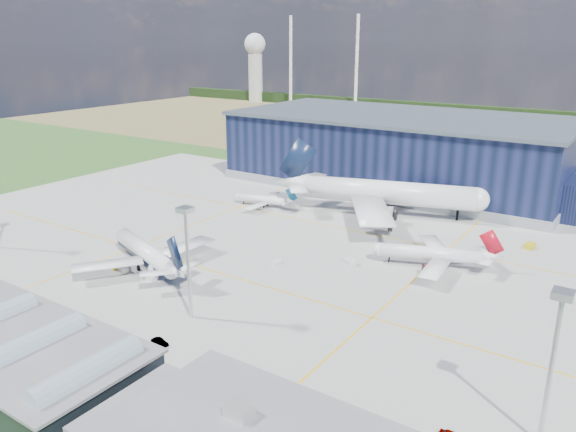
% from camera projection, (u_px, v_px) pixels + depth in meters
% --- Properties ---
extents(ground, '(600.00, 600.00, 0.00)m').
position_uv_depth(ground, '(245.00, 260.00, 140.86)').
color(ground, '#2C5821').
rests_on(ground, ground).
extents(apron, '(220.00, 160.00, 0.08)m').
position_uv_depth(apron, '(268.00, 248.00, 148.75)').
color(apron, '#A6A6A1').
rests_on(apron, ground).
extents(farmland, '(600.00, 220.00, 0.01)m').
position_uv_depth(farmland, '(488.00, 137.00, 314.62)').
color(farmland, olive).
rests_on(farmland, ground).
extents(treeline, '(600.00, 8.00, 8.00)m').
position_uv_depth(treeline, '(521.00, 114.00, 376.59)').
color(treeline, black).
rests_on(treeline, ground).
extents(horizon_dressing, '(440.20, 18.00, 70.00)m').
position_uv_depth(horizon_dressing, '(282.00, 62.00, 464.95)').
color(horizon_dressing, white).
rests_on(horizon_dressing, ground).
extents(hangar, '(145.00, 62.00, 26.10)m').
position_uv_depth(hangar, '(406.00, 154.00, 210.72)').
color(hangar, black).
rests_on(hangar, ground).
extents(light_mast_center, '(2.60, 2.60, 23.00)m').
position_uv_depth(light_mast_center, '(187.00, 245.00, 107.15)').
color(light_mast_center, silver).
rests_on(light_mast_center, ground).
extents(light_mast_east, '(2.60, 2.60, 23.00)m').
position_uv_depth(light_mast_east, '(555.00, 344.00, 72.51)').
color(light_mast_east, silver).
rests_on(light_mast_east, ground).
extents(airliner_navy, '(47.51, 47.01, 12.22)m').
position_uv_depth(airliner_navy, '(145.00, 243.00, 134.78)').
color(airliner_navy, white).
rests_on(airliner_navy, ground).
extents(airliner_red, '(40.10, 39.71, 10.21)m').
position_uv_depth(airliner_red, '(431.00, 247.00, 135.41)').
color(airliner_red, white).
rests_on(airliner_red, ground).
extents(airliner_widebody, '(83.49, 82.50, 22.02)m').
position_uv_depth(airliner_widebody, '(389.00, 181.00, 173.65)').
color(airliner_widebody, white).
rests_on(airliner_widebody, ground).
extents(airliner_regional, '(26.92, 26.53, 7.52)m').
position_uv_depth(airliner_regional, '(263.00, 196.00, 184.03)').
color(airliner_regional, white).
rests_on(airliner_regional, ground).
extents(gse_tug_b, '(3.45, 3.90, 1.41)m').
position_uv_depth(gse_tug_b, '(119.00, 266.00, 135.38)').
color(gse_tug_b, gold).
rests_on(gse_tug_b, ground).
extents(gse_cart_a, '(2.21, 2.93, 1.16)m').
position_uv_depth(gse_cart_a, '(277.00, 263.00, 137.41)').
color(gse_cart_a, silver).
rests_on(gse_cart_a, ground).
extents(gse_tug_c, '(2.59, 3.58, 1.43)m').
position_uv_depth(gse_tug_c, '(530.00, 246.00, 148.14)').
color(gse_tug_c, gold).
rests_on(gse_tug_c, ground).
extents(gse_cart_b, '(4.05, 3.66, 1.46)m').
position_uv_depth(gse_cart_b, '(350.00, 262.00, 137.64)').
color(gse_cart_b, silver).
rests_on(gse_cart_b, ground).
extents(gse_van_c, '(5.50, 3.40, 2.46)m').
position_uv_depth(gse_van_c, '(299.00, 422.00, 79.61)').
color(gse_van_c, silver).
rests_on(gse_van_c, ground).
extents(airstair, '(2.90, 4.75, 2.84)m').
position_uv_depth(airstair, '(160.00, 270.00, 130.89)').
color(airstair, silver).
rests_on(airstair, ground).
extents(car_b, '(3.71, 1.48, 1.20)m').
position_uv_depth(car_b, '(160.00, 342.00, 101.62)').
color(car_b, '#99999E').
rests_on(car_b, ground).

